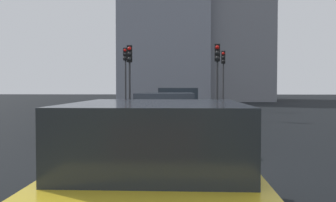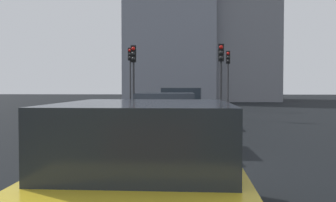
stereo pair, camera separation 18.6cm
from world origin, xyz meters
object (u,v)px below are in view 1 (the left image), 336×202
car_teal_lead (179,108)px  traffic_light_far_left (223,68)px  car_yellow_third (159,177)px  traffic_light_near_left (217,65)px  traffic_light_near_right (130,66)px  traffic_light_far_right (125,66)px  car_white_second (165,120)px

car_teal_lead → traffic_light_far_left: 11.73m
car_teal_lead → traffic_light_far_left: traffic_light_far_left is taller
car_yellow_third → traffic_light_near_left: traffic_light_near_left is taller
traffic_light_near_right → traffic_light_far_left: 8.95m
car_yellow_third → traffic_light_far_right: (23.61, 4.07, 2.46)m
traffic_light_near_right → traffic_light_far_left: size_ratio=0.92×
traffic_light_near_left → traffic_light_near_right: bearing=-90.5°
car_white_second → car_yellow_third: car_yellow_third is taller
traffic_light_far_right → traffic_light_far_left: bearing=96.3°
traffic_light_near_right → car_teal_lead: bearing=28.5°
car_yellow_third → traffic_light_near_left: bearing=-6.6°
traffic_light_near_left → traffic_light_far_right: (7.31, 5.96, 0.39)m
car_teal_lead → car_yellow_third: bearing=-177.9°
car_teal_lead → traffic_light_near_left: size_ratio=1.06×
car_teal_lead → traffic_light_near_right: bearing=35.2°
traffic_light_far_right → traffic_light_near_right: bearing=16.2°
traffic_light_near_right → traffic_light_far_left: traffic_light_far_left is taller
traffic_light_far_left → traffic_light_far_right: traffic_light_far_right is taller
traffic_light_far_left → car_yellow_third: bearing=1.3°
traffic_light_near_right → traffic_light_far_right: bearing=-173.9°
car_yellow_third → traffic_light_far_left: size_ratio=1.08×
traffic_light_near_left → car_white_second: bearing=-7.7°
traffic_light_near_left → car_yellow_third: bearing=-1.1°
car_yellow_third → car_white_second: bearing=2.6°
traffic_light_near_left → traffic_light_near_right: (0.49, 4.65, 0.00)m
car_teal_lead → traffic_light_near_right: size_ratio=1.06×
car_white_second → car_yellow_third: 6.98m
car_teal_lead → traffic_light_near_right: (4.20, 2.75, 2.03)m
car_teal_lead → car_white_second: bearing=178.9°
car_white_second → traffic_light_far_left: 17.21m
traffic_light_near_left → car_teal_lead: bearing=-21.6°
traffic_light_near_left → traffic_light_far_right: size_ratio=0.87×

